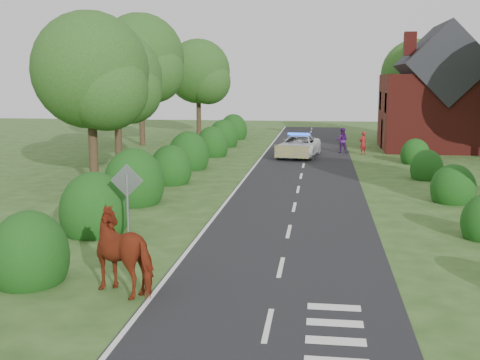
# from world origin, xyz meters

# --- Properties ---
(ground) EXTENTS (120.00, 120.00, 0.00)m
(ground) POSITION_xyz_m (0.00, 0.00, 0.00)
(ground) COLOR #2D4A1D
(road) EXTENTS (6.00, 70.00, 0.02)m
(road) POSITION_xyz_m (0.00, 15.00, 0.01)
(road) COLOR black
(road) RESTS_ON ground
(road_markings) EXTENTS (4.96, 70.00, 0.01)m
(road_markings) POSITION_xyz_m (-1.60, 12.93, 0.03)
(road_markings) COLOR white
(road_markings) RESTS_ON road
(hedgerow_left) EXTENTS (2.75, 50.41, 3.00)m
(hedgerow_left) POSITION_xyz_m (-6.51, 11.69, 0.75)
(hedgerow_left) COLOR #154317
(hedgerow_left) RESTS_ON ground
(hedgerow_right) EXTENTS (2.10, 45.78, 2.10)m
(hedgerow_right) POSITION_xyz_m (6.60, 11.21, 0.55)
(hedgerow_right) COLOR #154317
(hedgerow_right) RESTS_ON ground
(tree_left_a) EXTENTS (5.74, 5.60, 8.38)m
(tree_left_a) POSITION_xyz_m (-9.75, 11.86, 5.34)
(tree_left_a) COLOR #332316
(tree_left_a) RESTS_ON ground
(tree_left_b) EXTENTS (5.74, 5.60, 8.07)m
(tree_left_b) POSITION_xyz_m (-11.25, 19.86, 5.04)
(tree_left_b) COLOR #332316
(tree_left_b) RESTS_ON ground
(tree_left_c) EXTENTS (6.97, 6.80, 10.22)m
(tree_left_c) POSITION_xyz_m (-12.70, 29.83, 6.53)
(tree_left_c) COLOR #332316
(tree_left_c) RESTS_ON ground
(tree_left_d) EXTENTS (6.15, 6.00, 8.89)m
(tree_left_d) POSITION_xyz_m (-10.23, 39.85, 5.64)
(tree_left_d) COLOR #332316
(tree_left_d) RESTS_ON ground
(tree_right_c) EXTENTS (6.15, 6.00, 8.58)m
(tree_right_c) POSITION_xyz_m (9.27, 37.85, 5.34)
(tree_right_c) COLOR #332316
(tree_right_c) RESTS_ON ground
(road_sign) EXTENTS (1.06, 0.08, 2.53)m
(road_sign) POSITION_xyz_m (-5.00, 2.00, 1.65)
(road_sign) COLOR gray
(road_sign) RESTS_ON ground
(house) EXTENTS (8.00, 7.40, 9.17)m
(house) POSITION_xyz_m (9.49, 30.00, 3.79)
(house) COLOR maroon
(house) RESTS_ON ground
(cow) EXTENTS (2.70, 2.14, 1.69)m
(cow) POSITION_xyz_m (-3.60, -2.26, 0.85)
(cow) COLOR maroon
(cow) RESTS_ON ground
(police_van) EXTENTS (3.06, 5.56, 1.61)m
(police_van) POSITION_xyz_m (-0.47, 24.27, 0.73)
(police_van) COLOR silver
(police_van) RESTS_ON ground
(pedestrian_red) EXTENTS (0.69, 0.68, 1.60)m
(pedestrian_red) POSITION_xyz_m (3.90, 26.18, 0.80)
(pedestrian_red) COLOR maroon
(pedestrian_red) RESTS_ON ground
(pedestrian_purple) EXTENTS (0.91, 0.73, 1.78)m
(pedestrian_purple) POSITION_xyz_m (2.49, 26.95, 0.89)
(pedestrian_purple) COLOR #451761
(pedestrian_purple) RESTS_ON ground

